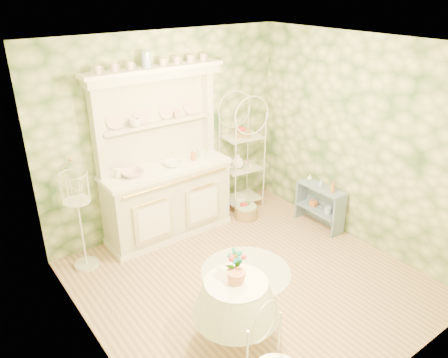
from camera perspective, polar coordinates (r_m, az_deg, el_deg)
floor at (r=5.32m, az=3.30°, el=-13.17°), size 3.60×3.60×0.00m
ceiling at (r=4.25m, az=4.21°, el=17.01°), size 3.60×3.60×0.00m
wall_left at (r=3.84m, az=-17.50°, el=-6.47°), size 3.60×3.60×0.00m
wall_right at (r=5.87m, az=17.32°, el=4.51°), size 3.60×3.60×0.00m
wall_back at (r=6.01m, az=-7.46°, el=5.89°), size 3.60×3.60×0.00m
wall_front at (r=3.62m, az=22.59°, el=-9.32°), size 3.60×3.60×0.00m
kitchen_dresser at (r=5.76m, az=-7.69°, el=2.85°), size 1.87×0.61×2.29m
bakers_rack at (r=6.55m, az=2.37°, el=3.16°), size 0.58×0.44×1.73m
side_shelf at (r=6.40m, az=12.38°, el=-3.73°), size 0.27×0.66×0.56m
round_table at (r=4.41m, az=1.54°, el=-17.49°), size 0.74×0.74×0.61m
birdcage_stand at (r=5.44m, az=-18.44°, el=-4.21°), size 0.38×0.38×1.50m
floor_basket at (r=6.54m, az=2.91°, el=-4.28°), size 0.35×0.35×0.20m
lace_rug at (r=5.46m, az=2.86°, el=-12.01°), size 1.41×1.41×0.01m
bowl_floral at (r=5.60m, az=-11.89°, el=0.49°), size 0.31×0.31×0.07m
bowl_white at (r=5.81m, az=-6.76°, el=1.76°), size 0.24×0.24×0.07m
cup_left at (r=5.59m, az=-11.51°, el=6.96°), size 0.17×0.17×0.11m
cup_right at (r=5.88m, az=-6.13°, el=8.19°), size 0.13×0.13×0.10m
potted_geranium at (r=4.10m, az=1.48°, el=-11.33°), size 0.17×0.12×0.32m
bottle_amber at (r=6.11m, az=14.02°, el=-1.11°), size 0.07×0.07×0.16m
bottle_blue at (r=6.24m, az=12.55°, el=-0.68°), size 0.07×0.07×0.12m
bottle_glass at (r=6.41m, az=11.12°, el=0.07°), size 0.08×0.08×0.10m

